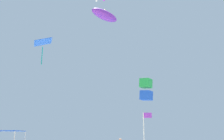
# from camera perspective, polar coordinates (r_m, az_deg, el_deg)

# --- Properties ---
(canopy_tent) EXTENTS (3.22, 2.97, 2.38)m
(canopy_tent) POSITION_cam_1_polar(r_m,az_deg,el_deg) (23.44, -24.06, -12.88)
(canopy_tent) COLOR #B2B2B7
(canopy_tent) RESTS_ON ground
(banner_flag) EXTENTS (0.61, 0.06, 3.49)m
(banner_flag) POSITION_cam_1_polar(r_m,az_deg,el_deg) (17.23, 7.59, -14.25)
(banner_flag) COLOR silver
(banner_flag) RESTS_ON ground
(kite_diamond_blue) EXTENTS (2.30, 2.36, 2.96)m
(kite_diamond_blue) POSITION_cam_1_polar(r_m,az_deg,el_deg) (28.94, -15.60, 5.96)
(kite_diamond_blue) COLOR blue
(kite_box_green) EXTENTS (2.27, 2.25, 3.44)m
(kite_box_green) POSITION_cam_1_polar(r_m,az_deg,el_deg) (39.16, 7.84, -4.42)
(kite_box_green) COLOR green
(kite_inflatable_purple) EXTENTS (5.72, 5.40, 2.25)m
(kite_inflatable_purple) POSITION_cam_1_polar(r_m,az_deg,el_deg) (45.79, -1.68, 12.50)
(kite_inflatable_purple) COLOR purple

